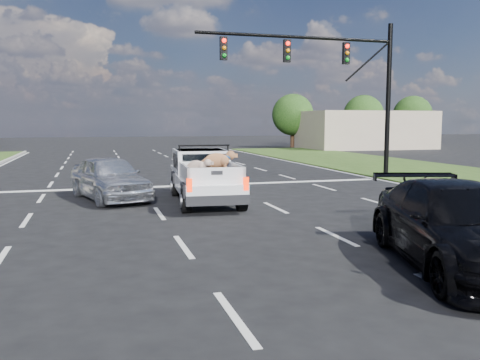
% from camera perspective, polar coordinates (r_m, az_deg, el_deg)
% --- Properties ---
extents(ground, '(160.00, 160.00, 0.00)m').
position_cam_1_polar(ground, '(11.14, 2.60, -6.89)').
color(ground, black).
rests_on(ground, ground).
extents(road_markings, '(17.75, 60.00, 0.01)m').
position_cam_1_polar(road_markings, '(17.37, -4.35, -2.01)').
color(road_markings, silver).
rests_on(road_markings, ground).
extents(traffic_signal, '(9.11, 0.31, 7.00)m').
position_cam_1_polar(traffic_signal, '(23.44, 11.32, 11.66)').
color(traffic_signal, black).
rests_on(traffic_signal, ground).
extents(building_right, '(12.00, 7.00, 3.60)m').
position_cam_1_polar(building_right, '(51.07, 13.91, 5.48)').
color(building_right, tan).
rests_on(building_right, ground).
extents(tree_far_d, '(4.20, 4.20, 5.40)m').
position_cam_1_polar(tree_far_d, '(52.05, 5.94, 7.29)').
color(tree_far_d, '#332114').
rests_on(tree_far_d, ground).
extents(tree_far_e, '(4.20, 4.20, 5.40)m').
position_cam_1_polar(tree_far_e, '(55.54, 13.68, 7.09)').
color(tree_far_e, '#332114').
rests_on(tree_far_e, ground).
extents(tree_far_f, '(4.20, 4.20, 5.40)m').
position_cam_1_polar(tree_far_f, '(58.74, 18.81, 6.89)').
color(tree_far_f, '#332114').
rests_on(tree_far_f, ground).
extents(pickup_truck, '(2.15, 5.06, 1.85)m').
position_cam_1_polar(pickup_truck, '(16.48, -4.03, 0.53)').
color(pickup_truck, black).
rests_on(pickup_truck, ground).
extents(silver_sedan, '(2.91, 4.68, 1.49)m').
position_cam_1_polar(silver_sedan, '(17.43, -14.46, 0.27)').
color(silver_sedan, silver).
rests_on(silver_sedan, ground).
extents(black_coupe, '(3.49, 5.58, 1.51)m').
position_cam_1_polar(black_coupe, '(9.82, 23.40, -4.75)').
color(black_coupe, black).
rests_on(black_coupe, ground).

